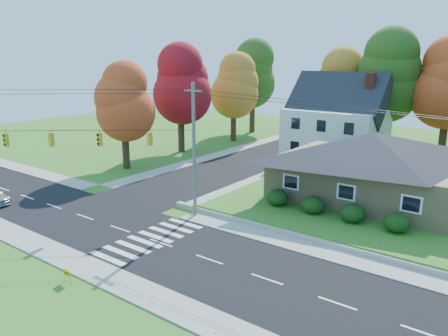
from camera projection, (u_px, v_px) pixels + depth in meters
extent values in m
plane|color=#3D7923|center=(161.00, 243.00, 28.27)|extent=(120.00, 120.00, 0.00)
cube|color=black|center=(161.00, 243.00, 28.27)|extent=(90.00, 8.00, 0.02)
cube|color=black|center=(265.00, 156.00, 53.12)|extent=(8.00, 44.00, 0.02)
cube|color=#9C9A90|center=(209.00, 220.00, 32.15)|extent=(90.00, 2.00, 0.08)
cube|color=#9C9A90|center=(98.00, 272.00, 24.37)|extent=(90.00, 2.00, 0.08)
cube|color=#3D7923|center=(446.00, 196.00, 37.04)|extent=(30.00, 30.00, 0.50)
cube|color=tan|center=(369.00, 178.00, 35.58)|extent=(14.00, 10.00, 3.20)
pyramid|color=#26262B|center=(372.00, 146.00, 34.91)|extent=(14.60, 10.60, 2.20)
cube|color=silver|center=(336.00, 134.00, 49.24)|extent=(10.00, 8.00, 5.60)
pyramid|color=#26262B|center=(338.00, 98.00, 48.25)|extent=(10.40, 8.40, 2.40)
cube|color=brown|center=(368.00, 119.00, 46.73)|extent=(0.90, 0.90, 9.60)
ellipsoid|color=#163A10|center=(278.00, 197.00, 33.88)|extent=(1.70, 1.70, 1.27)
ellipsoid|color=#163A10|center=(313.00, 205.00, 32.15)|extent=(1.70, 1.70, 1.27)
ellipsoid|color=#163A10|center=(353.00, 213.00, 30.42)|extent=(1.70, 1.70, 1.27)
ellipsoid|color=#163A10|center=(397.00, 223.00, 28.68)|extent=(1.70, 1.70, 1.27)
cylinder|color=#666059|center=(194.00, 151.00, 31.95)|extent=(0.26, 0.26, 10.00)
cube|color=#666059|center=(193.00, 91.00, 30.87)|extent=(1.60, 0.12, 0.12)
cube|color=gold|center=(6.00, 140.00, 31.25)|extent=(0.34, 0.26, 1.00)
cube|color=gold|center=(51.00, 140.00, 31.36)|extent=(0.26, 0.34, 1.00)
cube|color=gold|center=(100.00, 139.00, 31.47)|extent=(0.34, 0.26, 1.00)
cube|color=gold|center=(150.00, 139.00, 31.61)|extent=(0.26, 0.34, 1.00)
cylinder|color=black|center=(78.00, 130.00, 31.27)|extent=(13.02, 10.43, 0.04)
cylinder|color=#3F2A19|center=(339.00, 126.00, 55.09)|extent=(0.80, 0.80, 5.40)
sphere|color=#C07A25|center=(341.00, 95.00, 54.13)|extent=(6.72, 6.72, 6.72)
sphere|color=#C07A25|center=(342.00, 82.00, 53.71)|extent=(5.91, 5.91, 5.91)
sphere|color=#C07A25|center=(343.00, 68.00, 53.30)|extent=(5.11, 5.11, 5.11)
cylinder|color=#3F2A19|center=(385.00, 128.00, 50.73)|extent=(0.86, 0.86, 6.30)
sphere|color=#315618|center=(389.00, 89.00, 49.61)|extent=(7.84, 7.84, 7.84)
sphere|color=#315618|center=(391.00, 71.00, 49.13)|extent=(6.90, 6.90, 6.90)
sphere|color=#315618|center=(392.00, 53.00, 48.64)|extent=(5.96, 5.96, 5.96)
cylinder|color=#3F2A19|center=(443.00, 134.00, 48.10)|extent=(0.83, 0.83, 5.85)
sphere|color=#CD441C|center=(448.00, 96.00, 47.06)|extent=(7.28, 7.28, 7.28)
cylinder|color=#3F2A19|center=(126.00, 146.00, 46.82)|extent=(0.77, 0.77, 4.95)
sphere|color=#CD441C|center=(124.00, 112.00, 45.94)|extent=(6.16, 6.16, 6.16)
sphere|color=#CD441C|center=(123.00, 98.00, 45.56)|extent=(5.42, 5.42, 5.42)
sphere|color=#CD441C|center=(122.00, 83.00, 45.18)|extent=(4.68, 4.68, 4.68)
cylinder|color=#3F2A19|center=(181.00, 129.00, 55.07)|extent=(0.83, 0.83, 5.85)
sphere|color=maroon|center=(180.00, 95.00, 54.03)|extent=(7.28, 7.28, 7.28)
sphere|color=maroon|center=(180.00, 80.00, 53.58)|extent=(6.41, 6.41, 6.41)
sphere|color=maroon|center=(180.00, 65.00, 53.13)|extent=(5.53, 5.53, 5.53)
cylinder|color=#3F2A19|center=(233.00, 122.00, 62.33)|extent=(0.80, 0.80, 5.40)
sphere|color=#C07A25|center=(234.00, 94.00, 61.36)|extent=(6.72, 6.72, 6.72)
sphere|color=#C07A25|center=(234.00, 82.00, 60.95)|extent=(5.91, 5.91, 5.91)
sphere|color=#C07A25|center=(234.00, 70.00, 60.53)|extent=(5.11, 5.11, 5.11)
cylinder|color=#3F2A19|center=(252.00, 112.00, 69.59)|extent=(0.86, 0.86, 6.30)
sphere|color=#315618|center=(253.00, 83.00, 68.47)|extent=(7.84, 7.84, 7.84)
sphere|color=#315618|center=(253.00, 71.00, 67.99)|extent=(6.90, 6.90, 6.90)
sphere|color=#315618|center=(253.00, 58.00, 67.50)|extent=(5.96, 5.96, 5.96)
imported|color=white|center=(292.00, 141.00, 58.94)|extent=(2.26, 4.07, 1.27)
cylinder|color=#D6AF00|center=(194.00, 213.00, 33.69)|extent=(0.34, 0.34, 0.10)
cylinder|color=#D6AF00|center=(194.00, 209.00, 33.62)|extent=(0.23, 0.23, 0.53)
sphere|color=#D6AF00|center=(194.00, 205.00, 33.54)|extent=(0.25, 0.25, 0.25)
cylinder|color=#D6AF00|center=(194.00, 208.00, 33.60)|extent=(0.45, 0.23, 0.11)
cylinder|color=black|center=(65.00, 277.00, 23.37)|extent=(0.02, 0.02, 0.52)
cylinder|color=black|center=(70.00, 280.00, 23.10)|extent=(0.02, 0.02, 0.52)
cube|color=#FFE900|center=(67.00, 273.00, 23.15)|extent=(0.63, 0.10, 0.42)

